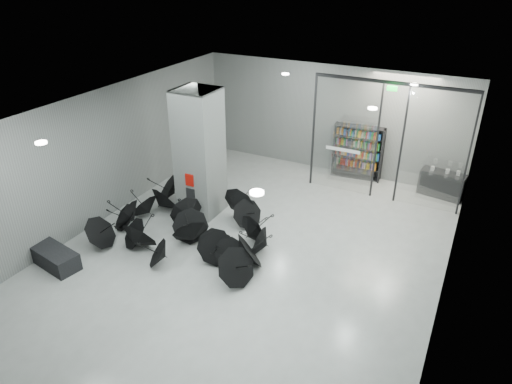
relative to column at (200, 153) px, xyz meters
The scene contains 10 objects.
room 3.31m from the column, 38.66° to the right, with size 14.00×14.02×4.01m.
column is the anchor object (origin of this frame).
fire_cabinet 0.90m from the column, 90.00° to the right, with size 0.28×0.04×0.38m, color #A50A07.
info_panel 1.31m from the column, 90.00° to the right, with size 0.30×0.03×0.42m, color black.
exit_sign 6.18m from the column, 33.96° to the left, with size 0.30×0.06×0.15m, color #0CE533.
glass_partition 6.02m from the column, 35.58° to the left, with size 5.06×0.08×4.00m.
bench 5.04m from the column, 113.53° to the right, with size 1.50×0.64×0.48m, color black.
bookshelf 6.11m from the column, 52.07° to the left, with size 1.81×0.36×1.99m, color black, non-canonical shape.
shop_counter 8.31m from the column, 34.20° to the left, with size 1.46×0.58×0.87m, color black.
umbrella_cluster 2.46m from the column, 69.02° to the right, with size 5.66×4.51×1.34m.
Camera 1 is at (5.04, -9.03, 7.43)m, focal length 32.64 mm.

